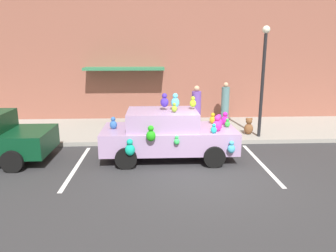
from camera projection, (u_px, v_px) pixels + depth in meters
ground_plane at (208, 177)px, 8.50m from camera, size 60.00×60.00×0.00m
sidewalk at (188, 129)px, 13.34m from camera, size 24.00×4.00×0.15m
storefront_building at (184, 54)px, 14.68m from camera, size 24.00×1.25×6.40m
parking_stripe_front at (261, 163)px, 9.56m from camera, size 0.12×3.60×0.01m
parking_stripe_rear at (77, 166)px, 9.30m from camera, size 0.12×3.60×0.01m
plush_covered_car at (168, 134)px, 9.86m from camera, size 4.16×2.15×2.08m
teddy_bear_on_sidewalk at (249, 127)px, 12.20m from camera, size 0.35×0.29×0.66m
street_lamp_post at (263, 71)px, 11.39m from camera, size 0.28×0.28×4.06m
pedestrian_near_shopfront at (225, 104)px, 14.17m from camera, size 0.35×0.35×1.82m
pedestrian_walking_past at (196, 108)px, 13.14m from camera, size 0.39×0.39×1.79m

